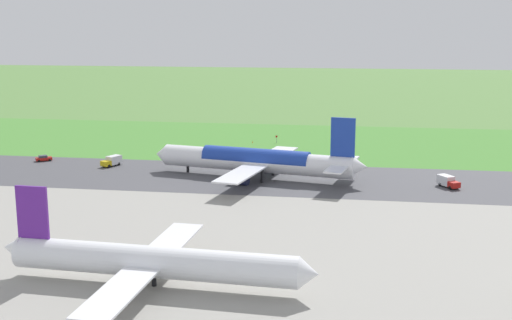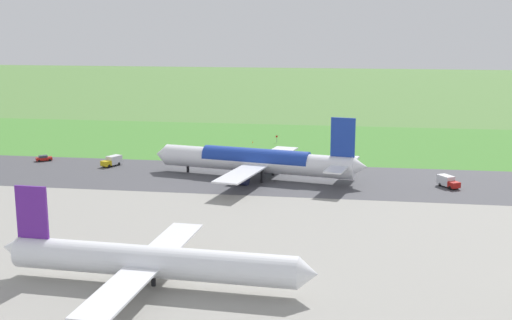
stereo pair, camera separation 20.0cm
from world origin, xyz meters
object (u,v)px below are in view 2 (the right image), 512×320
at_px(traffic_cone_orange, 253,142).
at_px(service_truck_fuel, 448,181).
at_px(service_car_followme, 44,158).
at_px(airliner_parked_mid, 151,261).
at_px(service_truck_baggage, 112,161).
at_px(airliner_main, 257,161).
at_px(no_stopping_sign, 277,139).

bearing_deg(traffic_cone_orange, service_truck_fuel, 136.65).
bearing_deg(service_car_followme, airliner_parked_mid, 124.86).
height_order(service_truck_fuel, traffic_cone_orange, service_truck_fuel).
bearing_deg(service_truck_baggage, traffic_cone_orange, -127.91).
bearing_deg(airliner_main, service_truck_baggage, -11.50).
bearing_deg(airliner_main, traffic_cone_orange, -79.53).
relative_size(service_car_followme, no_stopping_sign, 1.88).
height_order(airliner_main, service_truck_fuel, airliner_main).
relative_size(service_truck_fuel, no_stopping_sign, 2.56).
relative_size(service_truck_baggage, service_car_followme, 1.38).
height_order(airliner_main, airliner_parked_mid, airliner_main).
bearing_deg(service_truck_baggage, no_stopping_sign, -133.60).
bearing_deg(service_car_followme, service_truck_baggage, 171.40).
xyz_separation_m(airliner_main, traffic_cone_orange, (8.84, -47.84, -4.08)).
relative_size(airliner_main, service_car_followme, 12.00).
height_order(airliner_parked_mid, service_car_followme, airliner_parked_mid).
distance_m(service_truck_baggage, traffic_cone_orange, 50.38).
relative_size(airliner_parked_mid, no_stopping_sign, 19.84).
bearing_deg(no_stopping_sign, service_truck_fuel, 131.92).
height_order(service_car_followme, service_truck_fuel, service_truck_fuel).
xyz_separation_m(service_truck_baggage, service_truck_fuel, (-84.05, 10.39, 0.00)).
xyz_separation_m(service_truck_baggage, service_car_followme, (20.65, -3.12, -0.56)).
relative_size(airliner_parked_mid, service_truck_fuel, 7.75).
bearing_deg(airliner_main, service_car_followme, -10.51).
height_order(airliner_main, service_car_followme, airliner_main).
height_order(airliner_parked_mid, service_truck_baggage, airliner_parked_mid).
xyz_separation_m(airliner_main, airliner_parked_mid, (4.81, 68.65, -0.59)).
distance_m(service_car_followme, no_stopping_sign, 69.88).
relative_size(airliner_main, service_truck_baggage, 8.67).
bearing_deg(traffic_cone_orange, service_car_followme, 35.37).
xyz_separation_m(airliner_parked_mid, service_car_followme, (55.63, -79.87, -2.92)).
bearing_deg(traffic_cone_orange, airliner_main, 100.47).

